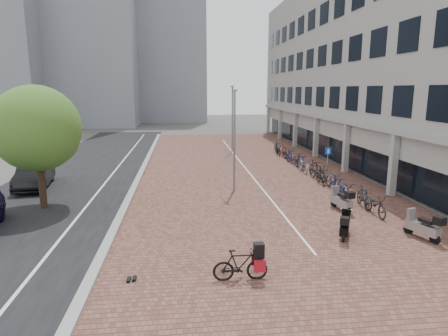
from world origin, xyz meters
TOP-DOWN VIEW (x-y plane):
  - ground at (0.00, 0.00)m, footprint 140.00×140.00m
  - plaza_brick at (2.00, 12.00)m, footprint 14.50×42.00m
  - street_asphalt at (-9.00, 12.00)m, footprint 8.00×50.00m
  - curb at (-5.10, 12.00)m, footprint 0.35×42.00m
  - lane_line at (-7.00, 12.00)m, footprint 0.12×44.00m
  - parking_line at (2.20, 12.00)m, footprint 0.10×30.00m
  - office_building at (12.97, 16.00)m, footprint 8.40×40.00m
  - bg_towers at (-14.34, 48.94)m, footprint 33.00×23.00m
  - car_dark at (-10.84, 7.90)m, footprint 2.21×4.68m
  - hero_bike at (-0.65, -4.41)m, footprint 1.66×0.48m
  - shoes at (-3.88, -4.12)m, footprint 0.38×0.32m
  - scooter_front at (5.07, 1.76)m, footprint 0.79×1.66m
  - scooter_mid at (3.86, -1.46)m, footprint 1.06×1.52m
  - scooter_back at (6.72, -1.95)m, footprint 1.00×1.67m
  - parking_sign at (6.47, 7.25)m, footprint 0.45×0.15m
  - lamp_near at (0.54, 5.80)m, footprint 0.12×0.12m
  - lamp_far at (2.22, 19.50)m, footprint 0.12×0.12m
  - street_tree at (-8.91, 3.91)m, footprint 4.01×4.01m
  - bike_row at (6.11, 10.20)m, footprint 1.26×20.40m

SIDE VIEW (x-z plane):
  - ground at x=0.00m, z-range 0.00..0.00m
  - street_asphalt at x=-9.00m, z-range -0.01..0.02m
  - plaza_brick at x=2.00m, z-range -0.01..0.03m
  - lane_line at x=-7.00m, z-range 0.02..0.02m
  - parking_line at x=2.20m, z-range 0.03..0.04m
  - shoes at x=-3.88m, z-range 0.00..0.09m
  - curb at x=-5.10m, z-range 0.00..0.14m
  - scooter_mid at x=3.86m, z-range 0.00..1.01m
  - hero_bike at x=-0.65m, z-range -0.07..1.10m
  - bike_row at x=6.11m, z-range 0.00..1.05m
  - scooter_front at x=5.07m, z-range 0.00..1.09m
  - scooter_back at x=6.72m, z-range 0.00..1.10m
  - car_dark at x=-10.84m, z-range 0.00..1.48m
  - parking_sign at x=6.47m, z-range 0.34..2.52m
  - lamp_near at x=0.54m, z-range 0.00..5.54m
  - lamp_far at x=2.22m, z-range 0.00..5.83m
  - street_tree at x=-8.91m, z-range 0.79..6.63m
  - office_building at x=12.97m, z-range 0.94..15.94m
  - bg_towers at x=-14.34m, z-range -2.04..29.96m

